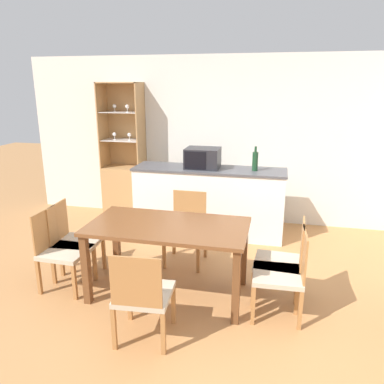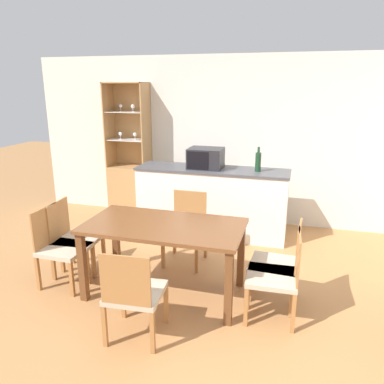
{
  "view_description": "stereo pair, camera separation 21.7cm",
  "coord_description": "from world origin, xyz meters",
  "px_view_note": "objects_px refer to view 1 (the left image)",
  "views": [
    {
      "loc": [
        0.66,
        -3.16,
        2.12
      ],
      "look_at": [
        -0.32,
        1.06,
        0.87
      ],
      "focal_mm": 35.0,
      "sensor_mm": 36.0,
      "label": 1
    },
    {
      "loc": [
        0.87,
        -3.1,
        2.12
      ],
      "look_at": [
        -0.32,
        1.06,
        0.87
      ],
      "focal_mm": 35.0,
      "sensor_mm": 36.0,
      "label": 2
    }
  ],
  "objects_px": {
    "dining_chair_side_right_near": "(283,273)",
    "wine_bottle": "(255,161)",
    "dining_chair_head_near": "(143,295)",
    "display_cabinet": "(125,179)",
    "dining_table": "(168,234)",
    "dining_chair_head_far": "(186,228)",
    "dining_chair_side_left_far": "(74,241)",
    "dining_chair_side_left_near": "(62,250)",
    "microwave": "(203,158)",
    "dining_chair_side_right_far": "(283,262)"
  },
  "relations": [
    {
      "from": "dining_chair_side_right_near",
      "to": "wine_bottle",
      "type": "distance_m",
      "value": 2.01
    },
    {
      "from": "dining_chair_head_near",
      "to": "dining_chair_side_right_near",
      "type": "bearing_deg",
      "value": 24.93
    },
    {
      "from": "display_cabinet",
      "to": "dining_table",
      "type": "height_order",
      "value": "display_cabinet"
    },
    {
      "from": "dining_chair_head_far",
      "to": "wine_bottle",
      "type": "relative_size",
      "value": 2.55
    },
    {
      "from": "dining_table",
      "to": "wine_bottle",
      "type": "distance_m",
      "value": 1.92
    },
    {
      "from": "display_cabinet",
      "to": "wine_bottle",
      "type": "bearing_deg",
      "value": -12.99
    },
    {
      "from": "dining_chair_side_left_far",
      "to": "dining_chair_side_left_near",
      "type": "height_order",
      "value": "same"
    },
    {
      "from": "microwave",
      "to": "dining_chair_side_right_far",
      "type": "bearing_deg",
      "value": -54.63
    },
    {
      "from": "dining_chair_head_near",
      "to": "microwave",
      "type": "distance_m",
      "value": 2.59
    },
    {
      "from": "dining_chair_side_left_near",
      "to": "wine_bottle",
      "type": "distance_m",
      "value": 2.72
    },
    {
      "from": "dining_chair_side_left_far",
      "to": "wine_bottle",
      "type": "height_order",
      "value": "wine_bottle"
    },
    {
      "from": "dining_chair_head_near",
      "to": "wine_bottle",
      "type": "bearing_deg",
      "value": 69.24
    },
    {
      "from": "dining_chair_side_right_far",
      "to": "wine_bottle",
      "type": "relative_size",
      "value": 2.55
    },
    {
      "from": "dining_chair_side_left_far",
      "to": "microwave",
      "type": "relative_size",
      "value": 1.81
    },
    {
      "from": "dining_chair_side_right_far",
      "to": "microwave",
      "type": "relative_size",
      "value": 1.81
    },
    {
      "from": "dining_chair_head_far",
      "to": "dining_chair_side_right_far",
      "type": "distance_m",
      "value": 1.31
    },
    {
      "from": "dining_table",
      "to": "dining_chair_side_left_near",
      "type": "bearing_deg",
      "value": -173.78
    },
    {
      "from": "dining_chair_head_far",
      "to": "dining_chair_side_left_near",
      "type": "distance_m",
      "value": 1.45
    },
    {
      "from": "dining_chair_head_near",
      "to": "dining_chair_side_left_far",
      "type": "distance_m",
      "value": 1.45
    },
    {
      "from": "dining_chair_side_left_near",
      "to": "display_cabinet",
      "type": "bearing_deg",
      "value": -172.26
    },
    {
      "from": "dining_table",
      "to": "microwave",
      "type": "height_order",
      "value": "microwave"
    },
    {
      "from": "dining_chair_head_near",
      "to": "dining_chair_side_left_near",
      "type": "bearing_deg",
      "value": 146.46
    },
    {
      "from": "dining_chair_side_left_near",
      "to": "microwave",
      "type": "bearing_deg",
      "value": 149.81
    },
    {
      "from": "display_cabinet",
      "to": "dining_chair_head_near",
      "type": "xyz_separation_m",
      "value": [
        1.41,
        -2.98,
        -0.18
      ]
    },
    {
      "from": "display_cabinet",
      "to": "dining_chair_side_left_near",
      "type": "distance_m",
      "value": 2.36
    },
    {
      "from": "dining_chair_head_far",
      "to": "microwave",
      "type": "xyz_separation_m",
      "value": [
        -0.0,
        0.97,
        0.69
      ]
    },
    {
      "from": "dining_chair_head_far",
      "to": "wine_bottle",
      "type": "xyz_separation_m",
      "value": [
        0.73,
        0.96,
        0.68
      ]
    },
    {
      "from": "dining_chair_head_near",
      "to": "dining_chair_side_right_near",
      "type": "xyz_separation_m",
      "value": [
        1.14,
        0.64,
        0.0
      ]
    },
    {
      "from": "dining_chair_head_near",
      "to": "microwave",
      "type": "bearing_deg",
      "value": 85.7
    },
    {
      "from": "dining_chair_side_right_far",
      "to": "dining_chair_side_right_near",
      "type": "bearing_deg",
      "value": -176.68
    },
    {
      "from": "dining_chair_side_right_far",
      "to": "dining_chair_side_left_far",
      "type": "xyz_separation_m",
      "value": [
        -2.29,
        -0.0,
        0.0
      ]
    },
    {
      "from": "dining_table",
      "to": "wine_bottle",
      "type": "relative_size",
      "value": 4.76
    },
    {
      "from": "dining_chair_side_right_near",
      "to": "microwave",
      "type": "distance_m",
      "value": 2.29
    },
    {
      "from": "dining_chair_head_near",
      "to": "dining_chair_side_right_near",
      "type": "height_order",
      "value": "same"
    },
    {
      "from": "dining_chair_side_left_far",
      "to": "dining_table",
      "type": "bearing_deg",
      "value": 79.74
    },
    {
      "from": "dining_chair_head_near",
      "to": "dining_chair_side_left_far",
      "type": "relative_size",
      "value": 1.0
    },
    {
      "from": "dining_chair_head_near",
      "to": "wine_bottle",
      "type": "height_order",
      "value": "wine_bottle"
    },
    {
      "from": "dining_chair_head_far",
      "to": "dining_chair_side_right_near",
      "type": "distance_m",
      "value": 1.45
    },
    {
      "from": "dining_chair_side_left_near",
      "to": "dining_chair_side_right_near",
      "type": "xyz_separation_m",
      "value": [
        2.29,
        0.0,
        0.0
      ]
    },
    {
      "from": "dining_chair_side_left_far",
      "to": "wine_bottle",
      "type": "bearing_deg",
      "value": 126.28
    },
    {
      "from": "dining_chair_side_right_near",
      "to": "wine_bottle",
      "type": "xyz_separation_m",
      "value": [
        -0.41,
        1.85,
        0.68
      ]
    },
    {
      "from": "dining_chair_side_left_near",
      "to": "dining_chair_side_right_far",
      "type": "bearing_deg",
      "value": 97.57
    },
    {
      "from": "dining_chair_head_near",
      "to": "display_cabinet",
      "type": "bearing_deg",
      "value": 110.9
    },
    {
      "from": "dining_chair_side_left_far",
      "to": "microwave",
      "type": "xyz_separation_m",
      "value": [
        1.14,
        1.61,
        0.69
      ]
    },
    {
      "from": "dining_chair_side_right_far",
      "to": "dining_chair_side_right_near",
      "type": "xyz_separation_m",
      "value": [
        0.0,
        -0.25,
        0.0
      ]
    },
    {
      "from": "dining_table",
      "to": "dining_chair_side_right_far",
      "type": "height_order",
      "value": "dining_chair_side_right_far"
    },
    {
      "from": "wine_bottle",
      "to": "dining_chair_side_left_near",
      "type": "bearing_deg",
      "value": -135.48
    },
    {
      "from": "dining_table",
      "to": "dining_chair_side_left_near",
      "type": "relative_size",
      "value": 1.87
    },
    {
      "from": "dining_chair_side_right_far",
      "to": "wine_bottle",
      "type": "height_order",
      "value": "wine_bottle"
    },
    {
      "from": "dining_chair_head_far",
      "to": "wine_bottle",
      "type": "bearing_deg",
      "value": -126.79
    }
  ]
}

